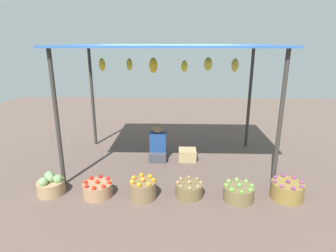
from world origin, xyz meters
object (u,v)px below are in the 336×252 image
object	(u,v)px
basket_red_tomatoes	(98,189)
basket_potatoes	(189,189)
wooden_crate_near_vendor	(187,155)
basket_cabbages	(51,185)
basket_oranges	(143,189)
basket_purple_onions	(287,190)
basket_green_apples	(239,193)
vendor_person	(158,146)

from	to	relation	value
basket_red_tomatoes	basket_potatoes	world-z (taller)	basket_red_tomatoes
wooden_crate_near_vendor	basket_red_tomatoes	bearing A→B (deg)	-134.93
basket_cabbages	basket_potatoes	distance (m)	2.27
basket_oranges	basket_purple_onions	distance (m)	2.31
basket_green_apples	basket_purple_onions	world-z (taller)	basket_purple_onions
basket_red_tomatoes	vendor_person	bearing A→B (deg)	60.21
basket_red_tomatoes	basket_green_apples	bearing A→B (deg)	-1.08
basket_cabbages	basket_oranges	size ratio (longest dim) A/B	1.02
vendor_person	basket_red_tomatoes	world-z (taller)	vendor_person
basket_potatoes	wooden_crate_near_vendor	bearing A→B (deg)	89.27
basket_cabbages	basket_purple_onions	world-z (taller)	basket_cabbages
vendor_person	basket_red_tomatoes	bearing A→B (deg)	-119.79
basket_red_tomatoes	wooden_crate_near_vendor	xyz separation A→B (m)	(1.50, 1.51, -0.00)
vendor_person	basket_green_apples	distance (m)	2.10
basket_cabbages	basket_green_apples	world-z (taller)	basket_cabbages
basket_red_tomatoes	basket_purple_onions	xyz separation A→B (m)	(3.04, 0.03, 0.02)
basket_oranges	basket_purple_onions	xyz separation A→B (m)	(2.30, 0.06, -0.02)
basket_purple_onions	basket_red_tomatoes	bearing A→B (deg)	-179.45
basket_oranges	basket_red_tomatoes	bearing A→B (deg)	177.53
basket_cabbages	wooden_crate_near_vendor	distance (m)	2.72
basket_cabbages	basket_potatoes	bearing A→B (deg)	0.01
basket_cabbages	wooden_crate_near_vendor	xyz separation A→B (m)	(2.29, 1.46, -0.03)
basket_red_tomatoes	basket_oranges	world-z (taller)	basket_oranges
basket_potatoes	basket_green_apples	distance (m)	0.78
basket_cabbages	basket_purple_onions	bearing A→B (deg)	-0.21
basket_oranges	wooden_crate_near_vendor	world-z (taller)	basket_oranges
vendor_person	basket_oranges	xyz separation A→B (m)	(-0.14, -1.57, -0.14)
basket_green_apples	vendor_person	bearing A→B (deg)	131.29
basket_purple_onions	basket_green_apples	bearing A→B (deg)	-174.74
basket_red_tomatoes	basket_purple_onions	world-z (taller)	basket_purple_onions
basket_green_apples	wooden_crate_near_vendor	xyz separation A→B (m)	(-0.76, 1.55, -0.01)
basket_red_tomatoes	basket_green_apples	world-z (taller)	basket_green_apples
basket_green_apples	basket_red_tomatoes	bearing A→B (deg)	178.92
basket_oranges	basket_potatoes	size ratio (longest dim) A/B	0.98
basket_green_apples	basket_purple_onions	xyz separation A→B (m)	(0.78, 0.07, 0.02)
basket_red_tomatoes	basket_oranges	bearing A→B (deg)	-2.47
basket_green_apples	wooden_crate_near_vendor	world-z (taller)	basket_green_apples
basket_cabbages	basket_potatoes	xyz separation A→B (m)	(2.27, 0.00, -0.03)
vendor_person	basket_oranges	size ratio (longest dim) A/B	1.80
basket_green_apples	basket_purple_onions	size ratio (longest dim) A/B	0.95
vendor_person	wooden_crate_near_vendor	distance (m)	0.65
basket_oranges	basket_green_apples	size ratio (longest dim) A/B	0.91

